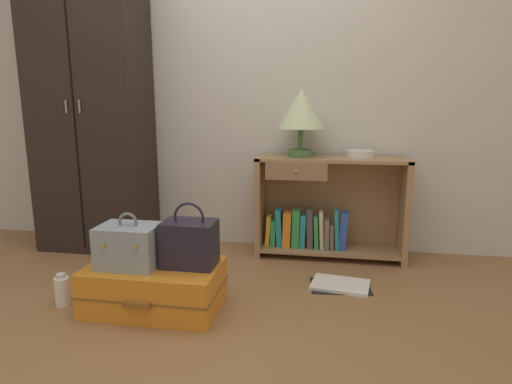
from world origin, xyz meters
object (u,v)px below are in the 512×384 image
bookshelf (324,209)px  bottle (62,291)px  handbag (190,243)px  table_lamp (301,111)px  wardrobe (91,106)px  open_book_on_floor (340,285)px  bowl (361,154)px  suitcase_large (155,286)px  train_case (129,246)px

bookshelf → bottle: size_ratio=5.77×
handbag → table_lamp: bearing=62.5°
table_lamp → wardrobe: bearing=-177.2°
table_lamp → open_book_on_floor: table_lamp is taller
bowl → open_book_on_floor: size_ratio=0.49×
bottle → open_book_on_floor: bearing=18.7°
wardrobe → handbag: size_ratio=6.21×
open_book_on_floor → handbag: bearing=-152.6°
wardrobe → handbag: wardrobe is taller
handbag → bowl: bearing=46.3°
bottle → open_book_on_floor: (1.51, 0.51, -0.08)m
bookshelf → suitcase_large: bearing=-131.3°
handbag → train_case: bearing=-168.3°
train_case → handbag: bearing=11.7°
suitcase_large → handbag: 0.32m
wardrobe → bottle: 1.44m
wardrobe → suitcase_large: wardrobe is taller
wardrobe → bookshelf: 1.87m
train_case → bottle: bearing=-176.0°
bowl → bottle: 2.06m
handbag → open_book_on_floor: handbag is taller
bowl → handbag: bearing=-133.7°
table_lamp → bottle: 1.88m
suitcase_large → train_case: (-0.12, -0.03, 0.24)m
table_lamp → suitcase_large: size_ratio=0.67×
train_case → open_book_on_floor: train_case is taller
bottle → bookshelf: bearing=37.3°
table_lamp → handbag: bearing=-117.5°
wardrobe → handbag: 1.54m
suitcase_large → bookshelf: bearing=48.7°
table_lamp → handbag: (-0.51, -0.97, -0.67)m
bowl → train_case: size_ratio=0.60×
wardrobe → train_case: size_ratio=6.90×
table_lamp → open_book_on_floor: 1.21m
bowl → bookshelf: bearing=179.7°
table_lamp → suitcase_large: (-0.70, -1.01, -0.92)m
bookshelf → open_book_on_floor: 0.66m
wardrobe → suitcase_large: size_ratio=3.00×
suitcase_large → bottle: size_ratio=3.91×
table_lamp → bottle: table_lamp is taller
table_lamp → handbag: size_ratio=1.38×
wardrobe → bowl: wardrobe is taller
open_book_on_floor → bowl: bearing=77.7°
wardrobe → bowl: size_ratio=11.54×
handbag → bottle: bearing=-172.5°
wardrobe → open_book_on_floor: wardrobe is taller
train_case → handbag: size_ratio=0.90×
bowl → suitcase_large: bearing=-138.1°
handbag → open_book_on_floor: (0.81, 0.42, -0.36)m
wardrobe → bowl: 1.99m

